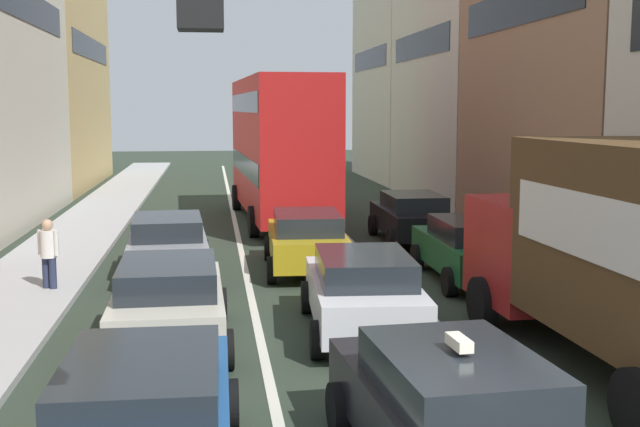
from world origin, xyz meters
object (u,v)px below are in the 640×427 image
sedan_left_lane_front (144,417)px  sedan_left_lane_third (168,244)px  sedan_right_lane_behind_truck (471,248)px  sedan_centre_lane_second (363,290)px  hatchback_centre_lane_third (307,239)px  pedestrian_near_kerb (49,252)px  removalist_box_truck (633,249)px  taxi_centre_lane_front (452,410)px  wagon_right_lane_far (412,216)px  bus_mid_queue_primary (279,143)px  wagon_left_lane_second (169,300)px

sedan_left_lane_front → sedan_left_lane_third: (-0.31, 10.98, 0.00)m
sedan_left_lane_third → sedan_right_lane_behind_truck: bearing=-104.5°
sedan_centre_lane_second → hatchback_centre_lane_third: bearing=6.9°
pedestrian_near_kerb → hatchback_centre_lane_third: bearing=-44.2°
removalist_box_truck → sedan_left_lane_front: (-6.96, -2.67, -1.18)m
taxi_centre_lane_front → sedan_left_lane_front: size_ratio=1.02×
sedan_left_lane_third → pedestrian_near_kerb: (-2.47, -1.52, 0.15)m
removalist_box_truck → sedan_right_lane_behind_truck: (-0.20, 6.85, -1.18)m
removalist_box_truck → wagon_right_lane_far: 12.48m
sedan_centre_lane_second → hatchback_centre_lane_third: same height
sedan_centre_lane_second → sedan_left_lane_third: 6.60m
sedan_left_lane_front → wagon_right_lane_far: bearing=-23.4°
sedan_centre_lane_second → bus_mid_queue_primary: 14.47m
removalist_box_truck → pedestrian_near_kerb: 11.92m
hatchback_centre_lane_third → sedan_left_lane_front: bearing=167.3°
sedan_left_lane_front → wagon_right_lane_far: size_ratio=1.00×
removalist_box_truck → sedan_centre_lane_second: removalist_box_truck is taller
taxi_centre_lane_front → wagon_left_lane_second: bearing=27.3°
pedestrian_near_kerb → sedan_left_lane_third: bearing=-29.6°
bus_mid_queue_primary → sedan_left_lane_third: bearing=156.1°
taxi_centre_lane_front → bus_mid_queue_primary: 20.21m
pedestrian_near_kerb → taxi_centre_lane_front: bearing=-119.1°
taxi_centre_lane_front → sedan_left_lane_front: taxi_centre_lane_front is taller
sedan_centre_lane_second → wagon_left_lane_second: (-3.42, -0.29, 0.00)m
removalist_box_truck → sedan_centre_lane_second: size_ratio=1.76×
bus_mid_queue_primary → sedan_centre_lane_second: bearing=178.5°
sedan_left_lane_front → sedan_right_lane_behind_truck: (6.76, 9.52, 0.00)m
wagon_right_lane_far → taxi_centre_lane_front: bearing=168.3°
taxi_centre_lane_front → wagon_right_lane_far: taxi_centre_lane_front is taller
taxi_centre_lane_front → wagon_left_lane_second: 6.42m
bus_mid_queue_primary → wagon_left_lane_second: bearing=165.3°
wagon_right_lane_far → pedestrian_near_kerb: pedestrian_near_kerb is taller
removalist_box_truck → hatchback_centre_lane_third: (-3.87, 8.58, -1.18)m
sedan_centre_lane_second → bus_mid_queue_primary: size_ratio=0.42×
wagon_left_lane_second → pedestrian_near_kerb: 5.05m
hatchback_centre_lane_third → bus_mid_queue_primary: (0.06, 8.61, 2.03)m
sedan_left_lane_front → pedestrian_near_kerb: 9.86m
hatchback_centre_lane_third → bus_mid_queue_primary: 8.84m
taxi_centre_lane_front → bus_mid_queue_primary: bearing=-3.3°
hatchback_centre_lane_third → wagon_right_lane_far: size_ratio=1.01×
removalist_box_truck → wagon_left_lane_second: 7.51m
taxi_centre_lane_front → sedan_left_lane_third: bearing=14.1°
wagon_right_lane_far → pedestrian_near_kerb: (-9.54, -5.63, 0.15)m
sedan_right_lane_behind_truck → hatchback_centre_lane_third: bearing=65.7°
bus_mid_queue_primary → wagon_right_lane_far: bearing=-145.4°
taxi_centre_lane_front → wagon_right_lane_far: 15.74m
wagon_left_lane_second → hatchback_centre_lane_third: size_ratio=0.99×
sedan_centre_lane_second → hatchback_centre_lane_third: (-0.33, 5.71, 0.00)m
hatchback_centre_lane_third → sedan_right_lane_behind_truck: same height
taxi_centre_lane_front → hatchback_centre_lane_third: 11.51m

